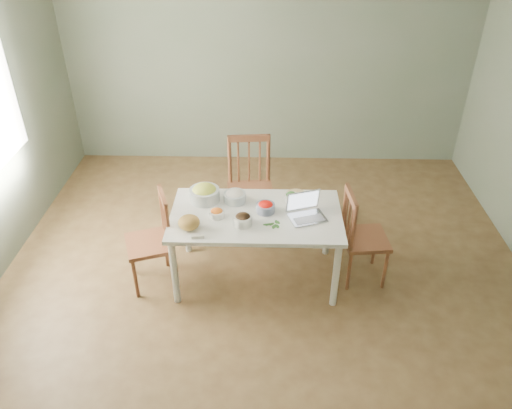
{
  "coord_description": "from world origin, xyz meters",
  "views": [
    {
      "loc": [
        0.01,
        -3.52,
        3.15
      ],
      "look_at": [
        -0.08,
        0.08,
        0.8
      ],
      "focal_mm": 34.92,
      "sensor_mm": 36.0,
      "label": 1
    }
  ],
  "objects_px": {
    "dining_table": "(256,246)",
    "chair_far": "(250,190)",
    "chair_left": "(148,241)",
    "chair_right": "(366,237)",
    "bread_boule": "(189,222)",
    "laptop": "(308,208)",
    "bowl_squash": "(205,193)"
  },
  "relations": [
    {
      "from": "dining_table",
      "to": "bowl_squash",
      "type": "bearing_deg",
      "value": 155.73
    },
    {
      "from": "bread_boule",
      "to": "bowl_squash",
      "type": "bearing_deg",
      "value": 79.54
    },
    {
      "from": "chair_right",
      "to": "bowl_squash",
      "type": "xyz_separation_m",
      "value": [
        -1.46,
        0.19,
        0.32
      ]
    },
    {
      "from": "bread_boule",
      "to": "bowl_squash",
      "type": "height_order",
      "value": "bowl_squash"
    },
    {
      "from": "chair_far",
      "to": "chair_right",
      "type": "distance_m",
      "value": 1.26
    },
    {
      "from": "chair_right",
      "to": "laptop",
      "type": "xyz_separation_m",
      "value": [
        -0.54,
        -0.08,
        0.35
      ]
    },
    {
      "from": "dining_table",
      "to": "chair_far",
      "type": "distance_m",
      "value": 0.72
    },
    {
      "from": "dining_table",
      "to": "bowl_squash",
      "type": "relative_size",
      "value": 5.52
    },
    {
      "from": "dining_table",
      "to": "bread_boule",
      "type": "relative_size",
      "value": 8.24
    },
    {
      "from": "chair_left",
      "to": "laptop",
      "type": "distance_m",
      "value": 1.45
    },
    {
      "from": "dining_table",
      "to": "bowl_squash",
      "type": "height_order",
      "value": "bowl_squash"
    },
    {
      "from": "chair_far",
      "to": "laptop",
      "type": "distance_m",
      "value": 0.96
    },
    {
      "from": "chair_left",
      "to": "bowl_squash",
      "type": "bearing_deg",
      "value": 102.71
    },
    {
      "from": "chair_right",
      "to": "bread_boule",
      "type": "height_order",
      "value": "chair_right"
    },
    {
      "from": "dining_table",
      "to": "bowl_squash",
      "type": "distance_m",
      "value": 0.67
    },
    {
      "from": "bread_boule",
      "to": "chair_right",
      "type": "bearing_deg",
      "value": 9.26
    },
    {
      "from": "chair_far",
      "to": "bread_boule",
      "type": "height_order",
      "value": "chair_far"
    },
    {
      "from": "chair_far",
      "to": "dining_table",
      "type": "bearing_deg",
      "value": -89.29
    },
    {
      "from": "dining_table",
      "to": "laptop",
      "type": "xyz_separation_m",
      "value": [
        0.45,
        -0.06,
        0.46
      ]
    },
    {
      "from": "chair_right",
      "to": "chair_left",
      "type": "bearing_deg",
      "value": 88.18
    },
    {
      "from": "chair_far",
      "to": "chair_left",
      "type": "height_order",
      "value": "chair_far"
    },
    {
      "from": "bowl_squash",
      "to": "laptop",
      "type": "xyz_separation_m",
      "value": [
        0.92,
        -0.27,
        0.03
      ]
    },
    {
      "from": "chair_far",
      "to": "laptop",
      "type": "relative_size",
      "value": 3.44
    },
    {
      "from": "chair_far",
      "to": "chair_left",
      "type": "bearing_deg",
      "value": -143.58
    },
    {
      "from": "chair_far",
      "to": "bowl_squash",
      "type": "height_order",
      "value": "chair_far"
    },
    {
      "from": "dining_table",
      "to": "bread_boule",
      "type": "bearing_deg",
      "value": -157.67
    },
    {
      "from": "bowl_squash",
      "to": "dining_table",
      "type": "bearing_deg",
      "value": -24.27
    },
    {
      "from": "dining_table",
      "to": "chair_far",
      "type": "height_order",
      "value": "chair_far"
    },
    {
      "from": "dining_table",
      "to": "chair_left",
      "type": "relative_size",
      "value": 1.64
    },
    {
      "from": "dining_table",
      "to": "chair_left",
      "type": "height_order",
      "value": "chair_left"
    },
    {
      "from": "dining_table",
      "to": "laptop",
      "type": "distance_m",
      "value": 0.64
    },
    {
      "from": "chair_left",
      "to": "laptop",
      "type": "xyz_separation_m",
      "value": [
        1.41,
        0.04,
        0.35
      ]
    }
  ]
}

